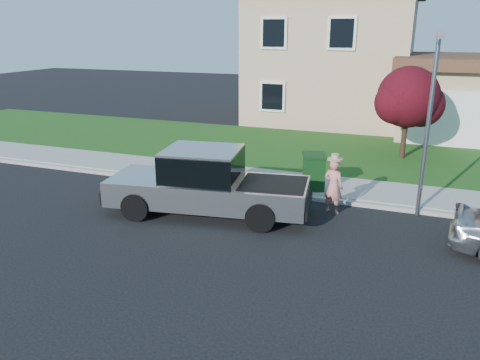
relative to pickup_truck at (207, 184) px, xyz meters
The scene contains 10 objects.
ground 1.32m from the pickup_truck, 59.17° to the right, with size 80.00×80.00×0.00m, color black.
curb 2.65m from the pickup_truck, 52.94° to the left, with size 40.00×0.20×0.12m, color gray.
sidewalk 3.55m from the pickup_truck, 63.94° to the left, with size 40.00×2.00×0.15m, color gray.
lawn 7.81m from the pickup_truck, 78.68° to the left, with size 40.00×7.00×0.10m, color #134313.
house 15.78m from the pickup_truck, 83.23° to the left, with size 14.00×11.30×6.85m.
pickup_truck is the anchor object (origin of this frame).
woman 3.39m from the pickup_truck, 21.24° to the left, with size 0.63×0.51×1.65m.
ornamental_tree 9.06m from the pickup_truck, 57.91° to the left, with size 2.50×2.25×3.43m.
trash_bin 3.51m from the pickup_truck, 48.32° to the left, with size 0.88×0.94×1.09m.
street_lamp 5.95m from the pickup_truck, 18.80° to the left, with size 0.24×0.61×4.75m.
Camera 1 is at (4.45, -9.89, 4.77)m, focal length 35.00 mm.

